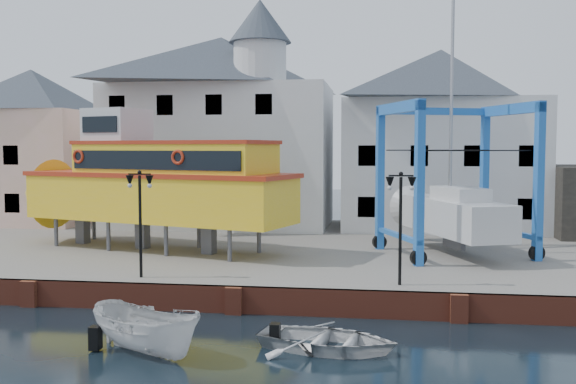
# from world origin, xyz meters

# --- Properties ---
(ground) EXTENTS (140.00, 140.00, 0.00)m
(ground) POSITION_xyz_m (0.00, 0.00, 0.00)
(ground) COLOR black
(ground) RESTS_ON ground
(hardstanding) EXTENTS (44.00, 22.00, 1.00)m
(hardstanding) POSITION_xyz_m (0.00, 11.00, 0.50)
(hardstanding) COLOR #63605A
(hardstanding) RESTS_ON ground
(quay_wall) EXTENTS (44.00, 0.47, 1.00)m
(quay_wall) POSITION_xyz_m (-0.00, 0.10, 0.50)
(quay_wall) COLOR brown
(quay_wall) RESTS_ON ground
(building_pink) EXTENTS (8.00, 7.00, 10.30)m
(building_pink) POSITION_xyz_m (-18.00, 18.00, 6.15)
(building_pink) COLOR beige
(building_pink) RESTS_ON hardstanding
(building_white_main) EXTENTS (14.00, 8.30, 14.00)m
(building_white_main) POSITION_xyz_m (-4.87, 18.39, 7.34)
(building_white_main) COLOR silver
(building_white_main) RESTS_ON hardstanding
(building_white_right) EXTENTS (12.00, 8.00, 11.20)m
(building_white_right) POSITION_xyz_m (9.00, 19.00, 6.60)
(building_white_right) COLOR silver
(building_white_right) RESTS_ON hardstanding
(lamp_post_left) EXTENTS (1.12, 0.32, 4.20)m
(lamp_post_left) POSITION_xyz_m (-4.00, 1.20, 4.17)
(lamp_post_left) COLOR black
(lamp_post_left) RESTS_ON hardstanding
(lamp_post_right) EXTENTS (1.12, 0.32, 4.20)m
(lamp_post_right) POSITION_xyz_m (6.00, 1.20, 4.17)
(lamp_post_right) COLOR black
(lamp_post_right) RESTS_ON hardstanding
(tour_boat) EXTENTS (16.54, 8.52, 7.03)m
(tour_boat) POSITION_xyz_m (-6.54, 8.13, 4.31)
(tour_boat) COLOR #59595E
(tour_boat) RESTS_ON hardstanding
(travel_lift) EXTENTS (7.74, 9.33, 13.74)m
(travel_lift) POSITION_xyz_m (8.47, 9.16, 3.29)
(travel_lift) COLOR blue
(travel_lift) RESTS_ON hardstanding
(motorboat_a) EXTENTS (4.48, 3.41, 1.63)m
(motorboat_a) POSITION_xyz_m (-1.55, -4.77, 0.00)
(motorboat_a) COLOR silver
(motorboat_a) RESTS_ON ground
(motorboat_b) EXTENTS (4.73, 3.78, 0.87)m
(motorboat_b) POSITION_xyz_m (3.72, -3.71, 0.00)
(motorboat_b) COLOR silver
(motorboat_b) RESTS_ON ground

